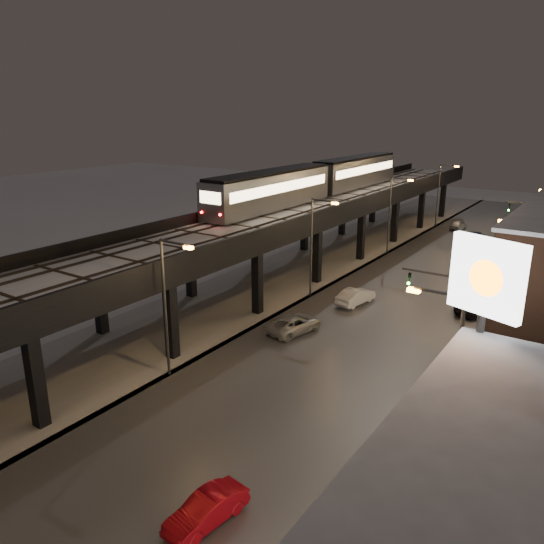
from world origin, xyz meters
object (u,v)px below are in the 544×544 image
Objects in this scene: car_mid_silver at (294,325)px; car_onc_silver at (207,511)px; car_onc_dark at (477,305)px; car_onc_red at (505,274)px; car_near_white at (356,297)px; car_onc_white at (495,258)px; sign_citgo at (481,318)px; car_mid_dark at (475,238)px; car_far_white at (458,225)px; subway_train at (319,179)px.

car_mid_silver is 20.03m from car_onc_silver.
car_onc_silver is 0.73× the size of car_onc_dark.
car_onc_red reaches higher than car_onc_silver.
car_onc_red is (9.34, 14.46, -0.06)m from car_near_white.
car_onc_red is at bearing -62.22° from car_onc_white.
car_onc_dark is at bearing -109.95° from car_onc_red.
sign_citgo is (14.91, -22.45, 8.94)m from car_near_white.
car_onc_dark is (6.31, -24.62, -0.03)m from car_mid_dark.
car_onc_red is (10.38, -21.00, -0.01)m from car_far_white.
car_far_white is at bearing 96.54° from car_onc_red.
car_near_white is at bearing -151.56° from car_onc_dark.
car_onc_white is at bearing 105.80° from car_mid_dark.
subway_train is at bearing 31.59° from car_mid_dark.
car_mid_silver is at bearing -124.80° from car_onc_dark.
car_far_white is at bearing 105.39° from sign_citgo.
subway_train reaches higher than car_far_white.
car_mid_dark is 9.42m from car_onc_white.
car_onc_dark is 1.13× the size of car_onc_white.
car_onc_dark is at bearing -75.84° from car_onc_white.
sign_citgo is (5.60, -26.22, 8.91)m from car_onc_dark.
sign_citgo reaches higher than car_mid_silver.
car_onc_red is at bearing 93.30° from car_onc_silver.
car_onc_silver is at bearing -66.23° from subway_train.
car_onc_white is at bearing -100.98° from car_near_white.
subway_train reaches higher than car_mid_silver.
car_far_white is 33.34m from car_onc_dark.
car_onc_red is at bearing 103.54° from car_mid_dark.
car_far_white reaches higher than car_onc_red.
subway_train is 26.42m from car_mid_silver.
subway_train is 22.83m from car_onc_red.
car_mid_dark is 25.41m from car_onc_dark.
car_onc_silver is at bearing -114.18° from car_onc_red.
sign_citgo is at bearing -53.87° from subway_train.
subway_train is at bearing 121.49° from car_onc_silver.
car_mid_dark reaches higher than car_onc_dark.
car_mid_dark is at bearing 110.79° from car_onc_dark.
car_far_white is 0.82× the size of car_onc_white.
sign_citgo is (8.77, 4.41, 9.01)m from car_onc_silver.
subway_train is 20.46m from car_near_white.
car_onc_silver is 13.32m from sign_citgo.
car_far_white is (-4.03, 7.08, -0.11)m from car_mid_dark.
subway_train is 25.19m from car_onc_dark.
car_onc_red is (3.20, 41.33, 0.01)m from car_onc_silver.
car_onc_dark is at bearing 93.41° from car_mid_dark.
car_onc_red is (21.43, -0.07, -7.87)m from subway_train.
sign_citgo is (16.11, -14.22, 8.97)m from car_mid_silver.
subway_train reaches higher than car_onc_white.
subway_train is 21.56m from car_onc_white.
car_mid_silver reaches higher than car_onc_red.
car_onc_dark is at bearing -118.97° from car_mid_silver.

